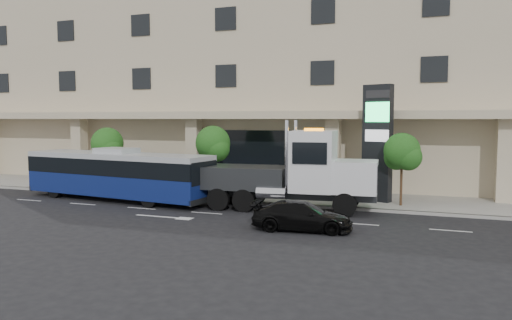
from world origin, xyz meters
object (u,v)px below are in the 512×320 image
(city_bus, at_px, (117,174))
(tow_truck, at_px, (296,174))
(signage_pylon, at_px, (377,142))
(black_sedan, at_px, (302,216))

(city_bus, relative_size, tow_truck, 1.19)
(tow_truck, xyz_separation_m, signage_pylon, (3.84, 3.71, 1.58))
(signage_pylon, bearing_deg, city_bus, -143.56)
(city_bus, distance_m, black_sedan, 13.36)
(tow_truck, bearing_deg, black_sedan, -76.03)
(city_bus, distance_m, tow_truck, 11.13)
(signage_pylon, bearing_deg, black_sedan, -84.67)
(tow_truck, height_order, signage_pylon, signage_pylon)
(signage_pylon, bearing_deg, tow_truck, -115.42)
(city_bus, bearing_deg, signage_pylon, 23.25)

